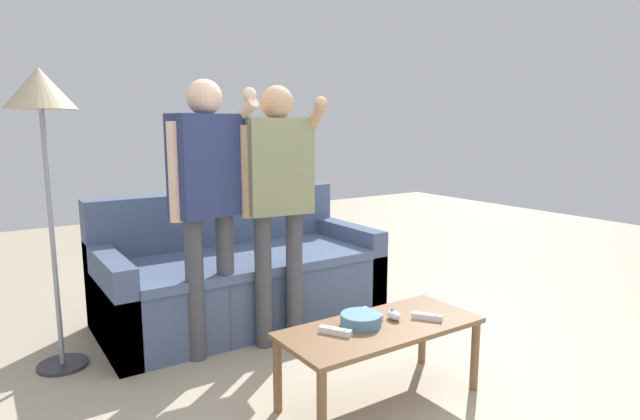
{
  "coord_description": "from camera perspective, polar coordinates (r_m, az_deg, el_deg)",
  "views": [
    {
      "loc": [
        -1.7,
        -1.92,
        1.4
      ],
      "look_at": [
        -0.11,
        0.47,
        0.93
      ],
      "focal_mm": 29.44,
      "sensor_mm": 36.0,
      "label": 1
    }
  ],
  "objects": [
    {
      "name": "game_remote_nunchuk",
      "position": [
        2.78,
        8.01,
        -11.24
      ],
      "size": [
        0.06,
        0.09,
        0.05
      ],
      "color": "white",
      "rests_on": "coffee_table"
    },
    {
      "name": "snack_bowl",
      "position": [
        2.68,
        4.47,
        -11.79
      ],
      "size": [
        0.21,
        0.21,
        0.06
      ],
      "primitive_type": "cylinder",
      "color": "teal",
      "rests_on": "coffee_table"
    },
    {
      "name": "game_remote_wand_near",
      "position": [
        2.81,
        5.62,
        -11.16
      ],
      "size": [
        0.04,
        0.16,
        0.03
      ],
      "color": "white",
      "rests_on": "coffee_table"
    },
    {
      "name": "player_left",
      "position": [
        3.14,
        -12.12,
        2.57
      ],
      "size": [
        0.51,
        0.32,
        1.65
      ],
      "color": "#47474C",
      "rests_on": "ground"
    },
    {
      "name": "floor_lamp",
      "position": [
        3.24,
        -28.03,
        9.76
      ],
      "size": [
        0.37,
        0.37,
        1.7
      ],
      "color": "#2D2D33",
      "rests_on": "ground"
    },
    {
      "name": "game_remote_wand_spare",
      "position": [
        2.58,
        1.67,
        -13.03
      ],
      "size": [
        0.12,
        0.16,
        0.03
      ],
      "color": "white",
      "rests_on": "coffee_table"
    },
    {
      "name": "coffee_table",
      "position": [
        2.73,
        6.62,
        -13.35
      ],
      "size": [
        1.04,
        0.45,
        0.4
      ],
      "color": "brown",
      "rests_on": "ground"
    },
    {
      "name": "player_center",
      "position": [
        3.24,
        -4.58,
        2.67
      ],
      "size": [
        0.48,
        0.37,
        1.63
      ],
      "color": "#47474C",
      "rests_on": "ground"
    },
    {
      "name": "couch",
      "position": [
        3.88,
        -8.79,
        -7.14
      ],
      "size": [
        1.94,
        0.95,
        0.9
      ],
      "color": "#475675",
      "rests_on": "ground"
    },
    {
      "name": "ground_plane",
      "position": [
        2.92,
        7.35,
        -19.36
      ],
      "size": [
        12.0,
        12.0,
        0.0
      ],
      "primitive_type": "plane",
      "color": "tan"
    },
    {
      "name": "game_remote_wand_far",
      "position": [
        2.81,
        11.57,
        -11.3
      ],
      "size": [
        0.12,
        0.15,
        0.03
      ],
      "color": "white",
      "rests_on": "coffee_table"
    }
  ]
}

